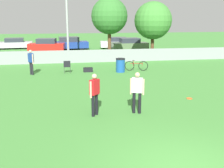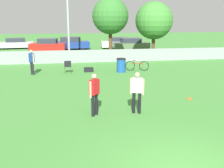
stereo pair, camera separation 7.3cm
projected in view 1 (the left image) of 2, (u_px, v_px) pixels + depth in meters
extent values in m
cube|color=gray|center=(100.00, 56.00, 24.51)|extent=(23.78, 0.03, 1.10)
cylinder|color=#9E9EA3|center=(67.00, 6.00, 24.42)|extent=(0.20, 0.20, 9.56)
cylinder|color=brown|center=(109.00, 45.00, 26.15)|extent=(0.32, 0.32, 2.71)
sphere|color=#33702D|center=(109.00, 16.00, 25.53)|extent=(3.32, 3.32, 3.32)
cylinder|color=brown|center=(152.00, 46.00, 26.94)|extent=(0.32, 0.32, 2.21)
sphere|color=#3D7F33|center=(153.00, 20.00, 26.36)|extent=(3.53, 3.53, 3.53)
cylinder|color=black|center=(134.00, 103.00, 11.69)|extent=(0.13, 0.13, 0.90)
cylinder|color=black|center=(140.00, 103.00, 11.64)|extent=(0.13, 0.13, 0.90)
cube|color=silver|center=(137.00, 85.00, 11.49)|extent=(0.49, 0.36, 0.61)
sphere|color=#D8AD8C|center=(137.00, 75.00, 11.38)|extent=(0.20, 0.20, 0.20)
cylinder|color=#D8AD8C|center=(131.00, 86.00, 11.55)|extent=(0.08, 0.08, 0.67)
cylinder|color=#D8AD8C|center=(143.00, 87.00, 11.45)|extent=(0.08, 0.08, 0.67)
cylinder|color=black|center=(93.00, 106.00, 11.28)|extent=(0.13, 0.13, 0.90)
cylinder|color=black|center=(96.00, 104.00, 11.48)|extent=(0.13, 0.13, 0.90)
cube|color=red|center=(94.00, 87.00, 11.20)|extent=(0.45, 0.47, 0.61)
sphere|color=#D8AD8C|center=(94.00, 76.00, 11.10)|extent=(0.20, 0.20, 0.20)
cylinder|color=#D8AD8C|center=(91.00, 90.00, 11.01)|extent=(0.08, 0.08, 0.67)
cylinder|color=#D8AD8C|center=(98.00, 87.00, 11.43)|extent=(0.08, 0.08, 0.67)
cylinder|color=black|center=(32.00, 69.00, 19.23)|extent=(0.13, 0.13, 0.87)
cylinder|color=black|center=(31.00, 68.00, 19.39)|extent=(0.13, 0.13, 0.87)
cube|color=navy|center=(31.00, 58.00, 19.13)|extent=(0.42, 0.46, 0.61)
sphere|color=#D8AD8C|center=(30.00, 51.00, 19.03)|extent=(0.20, 0.20, 0.20)
cylinder|color=#D8AD8C|center=(33.00, 59.00, 18.98)|extent=(0.08, 0.08, 0.67)
cylinder|color=#D8AD8C|center=(29.00, 58.00, 19.31)|extent=(0.08, 0.08, 0.67)
cylinder|color=#E5591E|center=(189.00, 98.00, 13.80)|extent=(0.28, 0.28, 0.03)
torus|color=#E5591E|center=(189.00, 98.00, 13.80)|extent=(0.28, 0.28, 0.03)
cylinder|color=#333338|center=(70.00, 69.00, 20.28)|extent=(0.02, 0.02, 0.44)
cylinder|color=#333338|center=(64.00, 69.00, 20.21)|extent=(0.02, 0.02, 0.44)
cylinder|color=#333338|center=(70.00, 70.00, 19.87)|extent=(0.02, 0.02, 0.44)
cylinder|color=#333338|center=(64.00, 70.00, 19.80)|extent=(0.02, 0.02, 0.44)
cube|color=black|center=(67.00, 66.00, 19.98)|extent=(0.48, 0.48, 0.03)
cube|color=black|center=(67.00, 64.00, 19.71)|extent=(0.48, 0.03, 0.42)
torus|color=black|center=(129.00, 66.00, 20.82)|extent=(0.70, 0.19, 0.71)
torus|color=black|center=(143.00, 66.00, 20.78)|extent=(0.70, 0.19, 0.71)
cylinder|color=#A51E19|center=(136.00, 63.00, 20.76)|extent=(0.93, 0.23, 0.04)
cylinder|color=#A51E19|center=(133.00, 63.00, 20.76)|extent=(0.03, 0.03, 0.37)
cylinder|color=#A51E19|center=(142.00, 63.00, 20.74)|extent=(0.03, 0.03, 0.33)
cube|color=black|center=(133.00, 61.00, 20.72)|extent=(0.17, 0.09, 0.04)
cylinder|color=black|center=(142.00, 61.00, 20.70)|extent=(0.12, 0.44, 0.03)
cylinder|color=#194C99|center=(120.00, 66.00, 20.24)|extent=(0.64, 0.64, 0.92)
cylinder|color=black|center=(120.00, 59.00, 20.13)|extent=(0.67, 0.67, 0.08)
cube|color=black|center=(88.00, 70.00, 20.38)|extent=(0.67, 0.37, 0.30)
cube|color=black|center=(88.00, 67.00, 20.34)|extent=(0.57, 0.04, 0.02)
cylinder|color=black|center=(26.00, 45.00, 35.51)|extent=(0.63, 0.22, 0.62)
cylinder|color=black|center=(26.00, 47.00, 34.09)|extent=(0.63, 0.22, 0.62)
cylinder|color=black|center=(5.00, 46.00, 34.92)|extent=(0.63, 0.22, 0.62)
cylinder|color=black|center=(3.00, 47.00, 33.49)|extent=(0.63, 0.22, 0.62)
cube|color=#B7B7BC|center=(15.00, 45.00, 34.45)|extent=(4.31, 2.02, 0.64)
cube|color=#2D333D|center=(14.00, 40.00, 34.32)|extent=(2.28, 1.67, 0.48)
cylinder|color=black|center=(59.00, 48.00, 32.58)|extent=(0.67, 0.26, 0.66)
cylinder|color=black|center=(57.00, 49.00, 31.13)|extent=(0.67, 0.26, 0.66)
cylinder|color=black|center=(37.00, 48.00, 32.48)|extent=(0.67, 0.26, 0.66)
cylinder|color=black|center=(34.00, 50.00, 31.03)|extent=(0.67, 0.26, 0.66)
cube|color=red|center=(47.00, 47.00, 31.75)|extent=(4.17, 2.20, 0.73)
cube|color=#2D333D|center=(46.00, 41.00, 31.60)|extent=(2.24, 1.76, 0.55)
cylinder|color=black|center=(80.00, 46.00, 34.83)|extent=(0.68, 0.23, 0.67)
cylinder|color=black|center=(82.00, 47.00, 33.32)|extent=(0.68, 0.23, 0.67)
cylinder|color=black|center=(57.00, 46.00, 34.18)|extent=(0.68, 0.23, 0.67)
cylinder|color=black|center=(58.00, 48.00, 32.67)|extent=(0.68, 0.23, 0.67)
cube|color=navy|center=(69.00, 45.00, 33.69)|extent=(4.63, 2.15, 0.75)
cube|color=#2D333D|center=(69.00, 39.00, 33.54)|extent=(2.46, 1.77, 0.56)
cylinder|color=black|center=(127.00, 45.00, 35.98)|extent=(0.63, 0.21, 0.62)
cylinder|color=black|center=(129.00, 46.00, 34.51)|extent=(0.63, 0.21, 0.62)
cylinder|color=black|center=(106.00, 45.00, 35.67)|extent=(0.63, 0.21, 0.62)
cylinder|color=black|center=(107.00, 47.00, 34.20)|extent=(0.63, 0.21, 0.62)
cube|color=white|center=(117.00, 44.00, 35.04)|extent=(4.32, 1.93, 0.67)
cube|color=#2D333D|center=(117.00, 39.00, 34.90)|extent=(2.28, 1.63, 0.50)
cylinder|color=black|center=(138.00, 47.00, 33.81)|extent=(0.68, 0.21, 0.67)
cylinder|color=black|center=(142.00, 48.00, 32.27)|extent=(0.68, 0.21, 0.67)
cylinder|color=black|center=(117.00, 47.00, 33.29)|extent=(0.68, 0.21, 0.67)
cylinder|color=black|center=(120.00, 49.00, 31.75)|extent=(0.68, 0.21, 0.67)
cube|color=#59724C|center=(130.00, 46.00, 32.72)|extent=(4.25, 2.01, 0.71)
cube|color=#2D333D|center=(130.00, 40.00, 32.58)|extent=(2.24, 1.71, 0.53)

